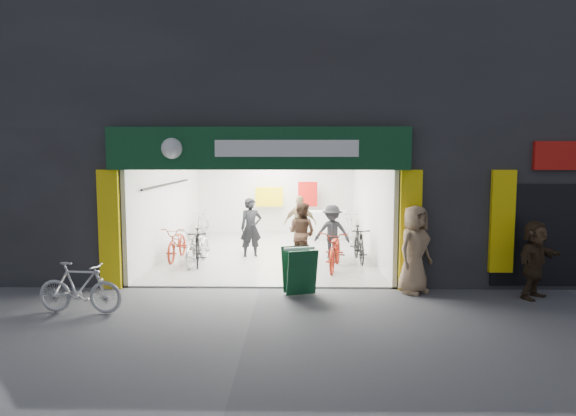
{
  "coord_description": "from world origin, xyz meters",
  "views": [
    {
      "loc": [
        0.82,
        -10.99,
        2.91
      ],
      "look_at": [
        0.6,
        1.5,
        1.62
      ],
      "focal_mm": 32.0,
      "sensor_mm": 36.0,
      "label": 1
    }
  ],
  "objects_px": {
    "bike_left_front": "(198,246)",
    "bike_right_front": "(359,245)",
    "sandwich_board": "(299,270)",
    "parked_bike": "(80,288)",
    "pedestrian_near": "(415,250)"
  },
  "relations": [
    {
      "from": "parked_bike",
      "to": "pedestrian_near",
      "type": "distance_m",
      "value": 6.68
    },
    {
      "from": "bike_right_front",
      "to": "sandwich_board",
      "type": "height_order",
      "value": "sandwich_board"
    },
    {
      "from": "bike_left_front",
      "to": "sandwich_board",
      "type": "bearing_deg",
      "value": -40.56
    },
    {
      "from": "bike_left_front",
      "to": "bike_right_front",
      "type": "distance_m",
      "value": 4.32
    },
    {
      "from": "bike_left_front",
      "to": "bike_right_front",
      "type": "height_order",
      "value": "bike_left_front"
    },
    {
      "from": "pedestrian_near",
      "to": "sandwich_board",
      "type": "distance_m",
      "value": 2.47
    },
    {
      "from": "parked_bike",
      "to": "pedestrian_near",
      "type": "xyz_separation_m",
      "value": [
        6.48,
        1.52,
        0.45
      ]
    },
    {
      "from": "bike_left_front",
      "to": "pedestrian_near",
      "type": "distance_m",
      "value": 5.77
    },
    {
      "from": "bike_left_front",
      "to": "parked_bike",
      "type": "distance_m",
      "value": 4.42
    },
    {
      "from": "parked_bike",
      "to": "sandwich_board",
      "type": "height_order",
      "value": "sandwich_board"
    },
    {
      "from": "bike_left_front",
      "to": "parked_bike",
      "type": "height_order",
      "value": "bike_left_front"
    },
    {
      "from": "parked_bike",
      "to": "sandwich_board",
      "type": "bearing_deg",
      "value": -66.92
    },
    {
      "from": "bike_right_front",
      "to": "sandwich_board",
      "type": "distance_m",
      "value": 3.65
    },
    {
      "from": "parked_bike",
      "to": "sandwich_board",
      "type": "xyz_separation_m",
      "value": [
        4.05,
        1.32,
        0.06
      ]
    },
    {
      "from": "bike_left_front",
      "to": "pedestrian_near",
      "type": "bearing_deg",
      "value": -21.12
    }
  ]
}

